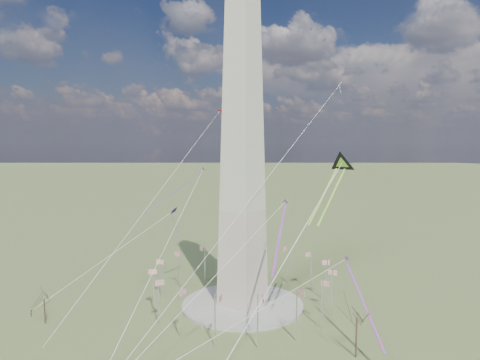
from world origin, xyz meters
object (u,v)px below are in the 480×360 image
Objects in this scene: tree_near at (357,315)px; kite_delta_black at (340,167)px; person_west at (31,313)px; washington_monument at (243,144)px.

kite_delta_black is at bearing 131.50° from tree_near.
tree_near reaches higher than person_west.
person_west is at bearing -135.20° from washington_monument.
washington_monument is at bearing -0.41° from kite_delta_black.
person_west is 0.09× the size of kite_delta_black.
person_west is at bearing -157.69° from tree_near.
tree_near is 0.71× the size of kite_delta_black.
kite_delta_black is at bearing 4.09° from washington_monument.
tree_near is at bearing 127.01° from kite_delta_black.
tree_near is 35.49m from kite_delta_black.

